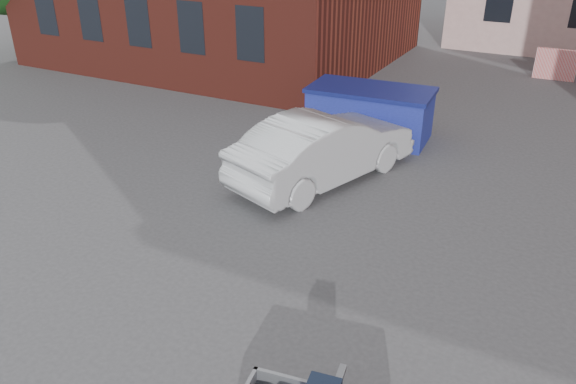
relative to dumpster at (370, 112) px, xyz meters
The scene contains 3 objects.
ground 7.23m from the dumpster, 81.33° to the right, with size 120.00×120.00×0.00m, color #38383A.
dumpster is the anchor object (origin of this frame).
silver_car 2.78m from the dumpster, 89.27° to the right, with size 1.49×4.28×1.41m, color silver.
Camera 1 is at (3.29, -5.44, 5.05)m, focal length 35.00 mm.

